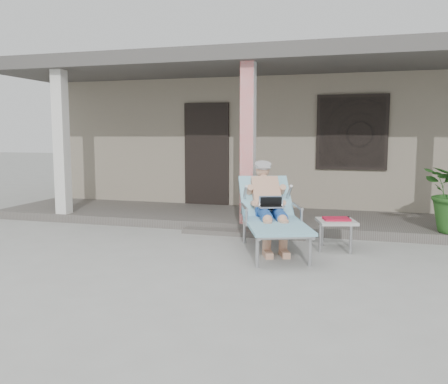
% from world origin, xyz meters
% --- Properties ---
extents(ground, '(60.00, 60.00, 0.00)m').
position_xyz_m(ground, '(0.00, 0.00, 0.00)').
color(ground, '#9E9E99').
rests_on(ground, ground).
extents(house, '(10.40, 5.40, 3.30)m').
position_xyz_m(house, '(0.00, 6.50, 1.67)').
color(house, '#9E927E').
rests_on(house, ground).
extents(porch_deck, '(10.00, 2.00, 0.15)m').
position_xyz_m(porch_deck, '(0.00, 3.00, 0.07)').
color(porch_deck, '#605B56').
rests_on(porch_deck, ground).
extents(porch_overhang, '(10.00, 2.30, 2.85)m').
position_xyz_m(porch_overhang, '(0.00, 2.95, 2.79)').
color(porch_overhang, silver).
rests_on(porch_overhang, porch_deck).
extents(porch_step, '(2.00, 0.30, 0.07)m').
position_xyz_m(porch_step, '(0.00, 1.85, 0.04)').
color(porch_step, '#605B56').
rests_on(porch_step, ground).
extents(lounger, '(1.37, 2.06, 1.30)m').
position_xyz_m(lounger, '(0.56, 1.14, 0.80)').
color(lounger, '#B7B7BC').
rests_on(lounger, ground).
extents(side_table, '(0.63, 0.63, 0.46)m').
position_xyz_m(side_table, '(1.47, 1.28, 0.38)').
color(side_table, '#B7B6B1').
rests_on(side_table, ground).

